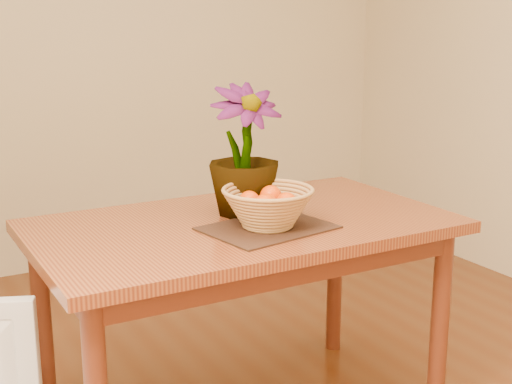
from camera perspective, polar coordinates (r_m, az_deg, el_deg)
wall_back at (r=4.14m, az=-14.25°, el=12.42°), size 4.00×0.02×2.70m
table at (r=2.44m, az=-1.07°, el=-4.29°), size 1.40×0.80×0.75m
placemat at (r=2.32m, az=0.95°, el=-2.89°), size 0.44×0.36×0.01m
wicker_basket at (r=2.30m, az=0.95°, el=-1.38°), size 0.30×0.30×0.12m
orange_pile at (r=2.30m, az=0.96°, el=-0.76°), size 0.16×0.17×0.07m
potted_plant at (r=2.45m, az=-0.95°, el=3.35°), size 0.26×0.26×0.45m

